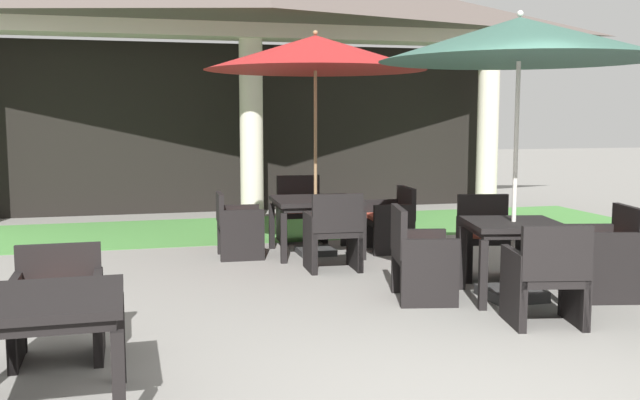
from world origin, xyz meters
name	(u,v)px	position (x,y,z in m)	size (l,w,h in m)	color
background_pavilion	(249,13)	(0.00, 8.58, 3.47)	(10.09, 2.79, 4.42)	beige
lawn_strip	(267,228)	(0.00, 7.13, 0.00)	(11.89, 2.62, 0.01)	#47843D
patio_table_near_foreground	(40,312)	(-2.53, 0.55, 0.62)	(0.93, 0.93, 0.71)	black
patio_chair_near_foreground_north	(58,305)	(-2.54, 1.58, 0.39)	(0.62, 0.54, 0.80)	black
patio_table_mid_left	(513,233)	(1.48, 2.28, 0.64)	(1.01, 1.01, 0.74)	black
patio_umbrella_mid_left	(519,42)	(1.48, 2.28, 2.41)	(2.59, 2.59, 2.69)	#2D2D2D
patio_chair_mid_left_west	(420,257)	(0.61, 2.47, 0.41)	(0.66, 0.73, 0.88)	black
patio_chair_mid_left_east	(604,255)	(2.34, 2.10, 0.41)	(0.68, 0.69, 0.88)	black
patio_chair_mid_left_south	(546,278)	(1.29, 1.42, 0.40)	(0.69, 0.66, 0.87)	black
patio_chair_mid_left_north	(487,239)	(1.66, 3.15, 0.42)	(0.66, 0.61, 0.88)	black
patio_table_far_back	(315,205)	(0.22, 4.92, 0.62)	(1.08, 1.08, 0.71)	black
patio_umbrella_far_back	(315,54)	(0.22, 4.92, 2.48)	(2.73, 2.73, 2.77)	#2D2D2D
patio_chair_far_back_north	(301,212)	(0.26, 5.90, 0.40)	(0.65, 0.60, 0.90)	black
patio_chair_far_back_east	(390,221)	(1.20, 4.87, 0.39)	(0.57, 0.65, 0.83)	black
patio_chair_far_back_south	(333,234)	(0.17, 3.93, 0.42)	(0.61, 0.57, 0.89)	black
patio_chair_far_back_west	(238,226)	(-0.76, 4.96, 0.39)	(0.56, 0.58, 0.80)	black
terracotta_urn	(252,236)	(-0.48, 5.57, 0.15)	(0.29, 0.29, 0.37)	brown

